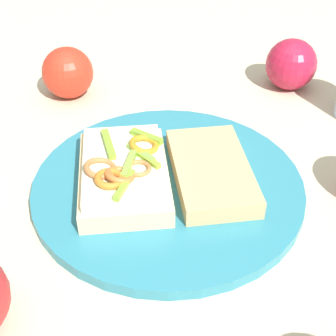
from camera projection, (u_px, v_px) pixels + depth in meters
The scene contains 6 objects.
ground_plane at pixel (168, 190), 0.58m from camera, with size 2.00×2.00×0.00m, color #C0B798.
plate at pixel (168, 186), 0.58m from camera, with size 0.31×0.31×0.01m, color teal.
sandwich at pixel (124, 173), 0.56m from camera, with size 0.18×0.16×0.05m.
bread_slice_side at pixel (211, 171), 0.57m from camera, with size 0.15×0.08×0.02m, color tan.
apple_1 at pixel (68, 73), 0.73m from camera, with size 0.08×0.08×0.08m, color red.
apple_5 at pixel (291, 64), 0.75m from camera, with size 0.08×0.08×0.08m, color #B61A37.
Camera 1 is at (-0.37, 0.24, 0.38)m, focal length 52.78 mm.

